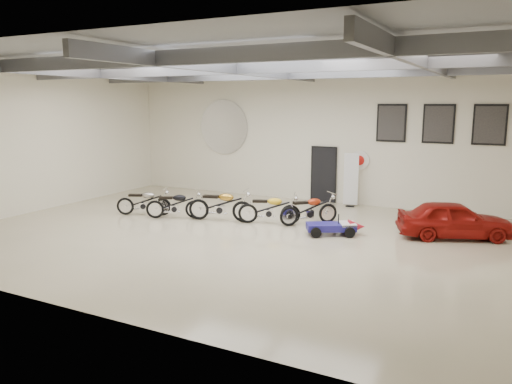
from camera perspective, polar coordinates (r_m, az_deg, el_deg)
The scene contains 19 objects.
floor at distance 14.60m, azimuth -2.17°, elevation -5.00°, with size 16.00×12.00×0.01m, color #C2B294.
ceiling at distance 14.14m, azimuth -2.32°, elevation 14.96°, with size 16.00×12.00×0.01m, color slate.
back_wall at distance 19.58m, azimuth 6.52°, elevation 6.26°, with size 16.00×0.02×5.00m, color silver.
left_wall at distance 19.39m, azimuth -23.37°, elevation 5.45°, with size 0.02×12.00×5.00m, color silver.
ceiling_beams at distance 14.12m, azimuth -2.31°, elevation 13.94°, with size 15.80×11.80×0.32m, color slate, non-canonical shape.
door at distance 19.51m, azimuth 7.75°, elevation 1.94°, with size 0.92×0.08×2.10m, color black.
logo_plaque at distance 21.27m, azimuth -3.71°, elevation 7.43°, with size 2.30×0.06×1.16m, color silver, non-canonical shape.
poster_left at distance 18.65m, azimuth 15.22°, elevation 7.62°, with size 1.05×0.08×1.35m, color black, non-canonical shape.
poster_mid at distance 18.37m, azimuth 20.14°, elevation 7.33°, with size 1.05×0.08×1.35m, color black, non-canonical shape.
poster_right at distance 18.24m, azimuth 25.15°, elevation 6.97°, with size 1.05×0.08×1.35m, color black, non-canonical shape.
oil_sign at distance 19.01m, azimuth 11.78°, elevation 3.57°, with size 0.72×0.10×0.72m, color white, non-canonical shape.
banner_stand at distance 18.73m, azimuth 10.79°, elevation 1.28°, with size 0.53×0.21×1.95m, color white, non-canonical shape.
motorcycle_silver at distance 17.52m, azimuth -12.71°, elevation -1.05°, with size 1.86×0.58×0.97m, color silver, non-canonical shape.
motorcycle_black at distance 16.85m, azimuth -9.30°, elevation -1.36°, with size 1.88×0.58×0.98m, color silver, non-canonical shape.
motorcycle_gold at distance 16.30m, azimuth -4.09°, elevation -1.40°, with size 2.13×0.66×1.11m, color silver, non-canonical shape.
motorcycle_yellow at distance 15.89m, azimuth 1.51°, elevation -1.85°, with size 1.95×0.60×1.01m, color silver, non-canonical shape.
motorcycle_red at distance 15.88m, azimuth 6.06°, elevation -1.93°, with size 1.94×0.60×1.01m, color silver, non-canonical shape.
go_kart at distance 14.79m, azimuth 9.14°, elevation -3.66°, with size 1.74×0.78×0.63m, color navy, non-canonical shape.
vintage_car at distance 15.33m, azimuth 21.70°, elevation -2.94°, with size 3.13×1.26×1.07m, color maroon.
Camera 1 is at (6.97, -12.25, 3.84)m, focal length 35.00 mm.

